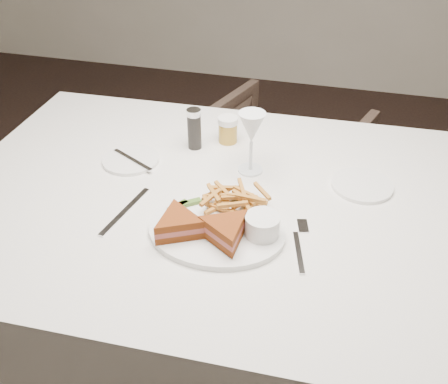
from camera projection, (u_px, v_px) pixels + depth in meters
ground at (191, 363)px, 1.75m from camera, size 5.00×5.00×0.00m
table at (228, 297)px, 1.49m from camera, size 1.50×1.02×0.75m
chair_far at (276, 171)px, 2.15m from camera, size 0.78×0.76×0.65m
table_setting at (226, 195)px, 1.22m from camera, size 0.80×0.63×0.18m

